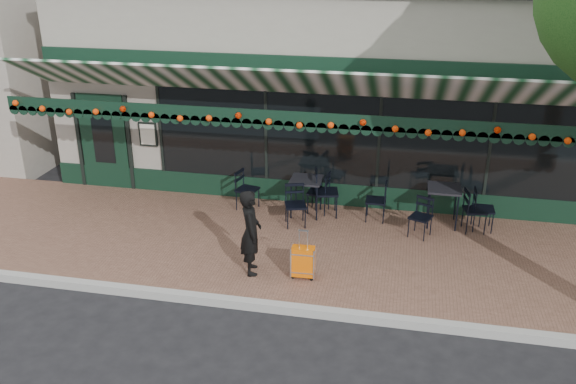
% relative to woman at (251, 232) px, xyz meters
% --- Properties ---
extents(ground, '(80.00, 80.00, 0.00)m').
position_rel_woman_xyz_m(ground, '(0.53, -0.82, -0.91)').
color(ground, black).
rests_on(ground, ground).
extents(sidewalk, '(18.00, 4.00, 0.15)m').
position_rel_woman_xyz_m(sidewalk, '(0.53, 1.18, -0.84)').
color(sidewalk, brown).
rests_on(sidewalk, ground).
extents(curb, '(18.00, 0.16, 0.15)m').
position_rel_woman_xyz_m(curb, '(0.53, -0.90, -0.84)').
color(curb, '#9E9E99').
rests_on(curb, ground).
extents(restaurant_building, '(12.00, 9.60, 4.50)m').
position_rel_woman_xyz_m(restaurant_building, '(0.53, 7.01, 1.36)').
color(restaurant_building, gray).
rests_on(restaurant_building, ground).
extents(woman, '(0.52, 0.64, 1.53)m').
position_rel_woman_xyz_m(woman, '(0.00, 0.00, 0.00)').
color(woman, black).
rests_on(woman, sidewalk).
extents(suitcase, '(0.40, 0.23, 0.90)m').
position_rel_woman_xyz_m(suitcase, '(0.92, -0.02, -0.46)').
color(suitcase, '#E25E07').
rests_on(suitcase, sidewalk).
extents(cafe_table_a, '(0.65, 0.65, 0.80)m').
position_rel_woman_xyz_m(cafe_table_a, '(3.30, 2.61, -0.04)').
color(cafe_table_a, black).
rests_on(cafe_table_a, sidewalk).
extents(cafe_table_b, '(0.64, 0.64, 0.79)m').
position_rel_woman_xyz_m(cafe_table_b, '(0.52, 2.55, -0.05)').
color(cafe_table_b, black).
rests_on(cafe_table_b, sidewalk).
extents(chair_a_left, '(0.43, 0.43, 0.85)m').
position_rel_woman_xyz_m(chair_a_left, '(1.97, 2.55, -0.34)').
color(chair_a_left, black).
rests_on(chair_a_left, sidewalk).
extents(chair_a_right, '(0.44, 0.44, 0.86)m').
position_rel_woman_xyz_m(chair_a_right, '(4.08, 2.54, -0.33)').
color(chair_a_right, black).
rests_on(chair_a_right, sidewalk).
extents(chair_a_front, '(0.52, 0.52, 0.79)m').
position_rel_woman_xyz_m(chair_a_front, '(2.87, 1.97, -0.37)').
color(chair_a_front, black).
rests_on(chair_a_front, sidewalk).
extents(chair_a_extra, '(0.51, 0.51, 0.87)m').
position_rel_woman_xyz_m(chair_a_extra, '(3.91, 2.44, -0.33)').
color(chair_a_extra, black).
rests_on(chair_a_extra, sidewalk).
extents(chair_b_left, '(0.49, 0.49, 0.89)m').
position_rel_woman_xyz_m(chair_b_left, '(0.75, 2.71, -0.32)').
color(chair_b_left, black).
rests_on(chair_b_left, sidewalk).
extents(chair_b_right, '(0.59, 0.59, 1.00)m').
position_rel_woman_xyz_m(chair_b_right, '(0.93, 2.60, -0.26)').
color(chair_b_right, black).
rests_on(chair_b_right, sidewalk).
extents(chair_b_front, '(0.54, 0.54, 0.86)m').
position_rel_woman_xyz_m(chair_b_front, '(0.40, 1.97, -0.34)').
color(chair_b_front, black).
rests_on(chair_b_front, sidewalk).
extents(chair_solo, '(0.52, 0.52, 0.86)m').
position_rel_woman_xyz_m(chair_solo, '(-0.76, 2.57, -0.33)').
color(chair_solo, black).
rests_on(chair_solo, sidewalk).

